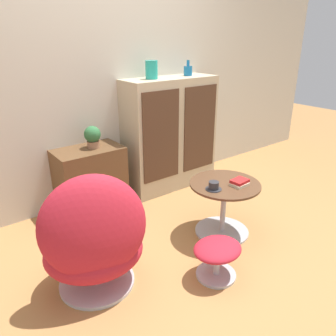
# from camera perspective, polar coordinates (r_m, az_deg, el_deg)

# --- Properties ---
(ground_plane) EXTENTS (12.00, 12.00, 0.00)m
(ground_plane) POSITION_cam_1_polar(r_m,az_deg,el_deg) (2.67, 5.26, -14.33)
(ground_plane) COLOR #A87542
(wall_back) EXTENTS (6.40, 0.06, 2.60)m
(wall_back) POSITION_cam_1_polar(r_m,az_deg,el_deg) (3.28, -10.77, 16.82)
(wall_back) COLOR beige
(wall_back) RESTS_ON ground_plane
(sideboard) EXTENTS (1.03, 0.38, 1.19)m
(sideboard) POSITION_cam_1_polar(r_m,az_deg,el_deg) (3.54, 0.40, 5.95)
(sideboard) COLOR tan
(sideboard) RESTS_ON ground_plane
(tv_console) EXTENTS (0.61, 0.38, 0.62)m
(tv_console) POSITION_cam_1_polar(r_m,az_deg,el_deg) (3.18, -13.31, -2.05)
(tv_console) COLOR brown
(tv_console) RESTS_ON ground_plane
(egg_chair) EXTENTS (0.80, 0.76, 0.86)m
(egg_chair) POSITION_cam_1_polar(r_m,az_deg,el_deg) (2.16, -12.75, -12.21)
(egg_chair) COLOR #B7B7BC
(egg_chair) RESTS_ON ground_plane
(ottoman) EXTENTS (0.35, 0.30, 0.27)m
(ottoman) POSITION_cam_1_polar(r_m,az_deg,el_deg) (2.35, 8.58, -14.43)
(ottoman) COLOR #B7B7BC
(ottoman) RESTS_ON ground_plane
(coffee_table) EXTENTS (0.58, 0.58, 0.47)m
(coffee_table) POSITION_cam_1_polar(r_m,az_deg,el_deg) (2.79, 9.64, -6.26)
(coffee_table) COLOR #B7B7BC
(coffee_table) RESTS_ON ground_plane
(vase_leftmost) EXTENTS (0.12, 0.12, 0.17)m
(vase_leftmost) POSITION_cam_1_polar(r_m,az_deg,el_deg) (3.29, -2.89, 16.72)
(vase_leftmost) COLOR teal
(vase_leftmost) RESTS_ON sideboard
(vase_inner_left) EXTENTS (0.09, 0.09, 0.16)m
(vase_inner_left) POSITION_cam_1_polar(r_m,az_deg,el_deg) (3.57, 3.49, 16.61)
(vase_inner_left) COLOR #196699
(vase_inner_left) RESTS_ON sideboard
(potted_plant) EXTENTS (0.15, 0.15, 0.20)m
(potted_plant) POSITION_cam_1_polar(r_m,az_deg,el_deg) (3.06, -13.01, 5.43)
(potted_plant) COLOR #996B4C
(potted_plant) RESTS_ON tv_console
(teacup) EXTENTS (0.13, 0.13, 0.06)m
(teacup) POSITION_cam_1_polar(r_m,az_deg,el_deg) (2.57, 7.96, -3.17)
(teacup) COLOR #2D2D33
(teacup) RESTS_ON coffee_table
(book_stack) EXTENTS (0.15, 0.12, 0.05)m
(book_stack) POSITION_cam_1_polar(r_m,az_deg,el_deg) (2.68, 12.36, -2.49)
(book_stack) COLOR beige
(book_stack) RESTS_ON coffee_table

